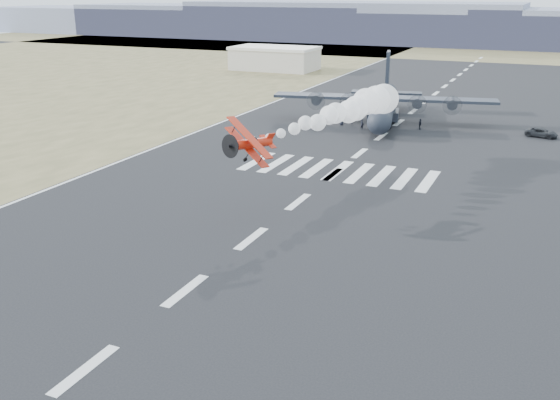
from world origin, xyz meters
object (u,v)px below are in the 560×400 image
Objects in this scene: crew_d at (420,124)px; crew_e at (342,120)px; support_vehicle at (541,133)px; crew_f at (371,119)px; transport_aircraft at (384,104)px; crew_g at (390,125)px; crew_b at (351,119)px; crew_h at (384,121)px; aerobatic_biplane at (249,144)px; crew_a at (362,124)px; hangar_left at (275,58)px; crew_c at (375,127)px.

crew_d reaches higher than crew_e.
crew_f is at bearing 104.93° from support_vehicle.
transport_aircraft reaches higher than crew_d.
transport_aircraft is 21.43× the size of crew_d.
transport_aircraft is 23.32× the size of crew_g.
crew_h is (5.74, 1.10, 0.04)m from crew_b.
crew_h reaches higher than support_vehicle.
aerobatic_biplane reaches higher than crew_f.
crew_b is 2.14m from crew_e.
crew_a is (-1.33, -8.96, -2.10)m from transport_aircraft.
crew_e is (43.24, -67.18, -2.55)m from hangar_left.
crew_a is at bearing 62.03° from crew_c.
aerobatic_biplane is 3.39× the size of crew_c.
crew_d is 0.98× the size of crew_f.
crew_g is (4.57, 1.38, -0.00)m from crew_a.
crew_c is 0.99× the size of crew_d.
crew_f reaches higher than crew_a.
transport_aircraft reaches higher than crew_f.
crew_c is 6.75m from crew_f.
crew_h is (0.04, 6.09, -0.07)m from crew_c.
crew_f reaches higher than crew_b.
transport_aircraft is (-0.55, 55.84, -5.15)m from aerobatic_biplane.
aerobatic_biplane is at bearing -17.02° from crew_h.
crew_d is at bearing 67.73° from crew_b.
crew_f is (4.51, 3.04, 0.09)m from crew_e.
crew_b is 3.51m from crew_f.
crew_d is at bearing -140.28° from crew_a.
crew_g is at bearing 127.64° from crew_d.
crew_a is 4.78m from crew_g.
crew_g is at bearing -36.40° from crew_c.
crew_a is at bearing -45.80° from crew_h.
aerobatic_biplane is 59.78m from support_vehicle.
crew_a is 0.99× the size of crew_e.
crew_c is 6.09m from crew_h.
hangar_left reaches higher than crew_f.
crew_b is at bearing 76.22° from crew_f.
aerobatic_biplane reaches higher than crew_h.
crew_c is at bearing -54.52° from hangar_left.
crew_d reaches higher than support_vehicle.
hangar_left is 14.54× the size of crew_h.
crew_e is (-1.26, -1.73, 0.05)m from crew_b.
crew_d is at bearing 150.61° from crew_g.
aerobatic_biplane is at bearing 146.17° from crew_f.
aerobatic_biplane is at bearing 108.16° from crew_a.
transport_aircraft is 23.07× the size of crew_e.
crew_a is 0.93× the size of crew_c.
hangar_left is 13.02× the size of crew_f.
support_vehicle is 3.18× the size of crew_b.
crew_h is at bearing -83.97° from transport_aircraft.
crew_a is 4.74m from crew_b.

